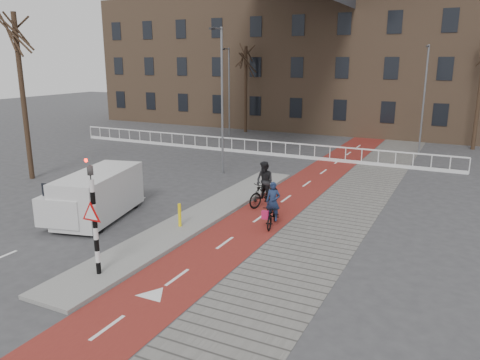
% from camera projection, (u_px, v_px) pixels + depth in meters
% --- Properties ---
extents(ground, '(120.00, 120.00, 0.00)m').
position_uv_depth(ground, '(156.00, 256.00, 15.39)').
color(ground, '#38383A').
rests_on(ground, ground).
extents(bike_lane, '(2.50, 60.00, 0.01)m').
position_uv_depth(bike_lane, '(300.00, 188.00, 23.41)').
color(bike_lane, maroon).
rests_on(bike_lane, ground).
extents(sidewalk, '(3.00, 60.00, 0.01)m').
position_uv_depth(sidewalk, '(356.00, 195.00, 22.21)').
color(sidewalk, slate).
rests_on(sidewalk, ground).
extents(curb_island, '(1.80, 16.00, 0.12)m').
position_uv_depth(curb_island, '(201.00, 216.00, 19.15)').
color(curb_island, gray).
rests_on(curb_island, ground).
extents(traffic_signal, '(0.80, 0.80, 3.68)m').
position_uv_depth(traffic_signal, '(94.00, 214.00, 13.40)').
color(traffic_signal, black).
rests_on(traffic_signal, curb_island).
extents(bollard, '(0.12, 0.12, 0.90)m').
position_uv_depth(bollard, '(180.00, 215.00, 17.69)').
color(bollard, yellow).
rests_on(bollard, curb_island).
extents(cyclist_near, '(0.86, 1.73, 1.75)m').
position_uv_depth(cyclist_near, '(273.00, 212.00, 17.99)').
color(cyclist_near, black).
rests_on(cyclist_near, bike_lane).
extents(cyclist_far, '(1.13, 1.93, 1.99)m').
position_uv_depth(cyclist_far, '(265.00, 188.00, 20.40)').
color(cyclist_far, black).
rests_on(cyclist_far, bike_lane).
extents(van, '(2.79, 4.76, 1.92)m').
position_uv_depth(van, '(99.00, 194.00, 18.83)').
color(van, silver).
rests_on(van, ground).
extents(railing, '(28.00, 0.10, 0.99)m').
position_uv_depth(railing, '(245.00, 149.00, 32.21)').
color(railing, silver).
rests_on(railing, ground).
extents(townhouse_row, '(46.00, 10.00, 15.90)m').
position_uv_depth(townhouse_row, '(337.00, 42.00, 42.47)').
color(townhouse_row, '#7F6047').
rests_on(townhouse_row, ground).
extents(tree_left, '(0.26, 0.26, 8.59)m').
position_uv_depth(tree_left, '(23.00, 99.00, 24.34)').
color(tree_left, black).
rests_on(tree_left, ground).
extents(tree_mid, '(0.28, 0.28, 7.36)m').
position_uv_depth(tree_mid, '(246.00, 90.00, 40.71)').
color(tree_mid, black).
rests_on(tree_mid, ground).
extents(tree_right, '(0.27, 0.27, 8.17)m').
position_uv_depth(tree_right, '(480.00, 92.00, 32.52)').
color(tree_right, black).
rests_on(tree_right, ground).
extents(streetlight_near, '(0.12, 0.12, 7.93)m').
position_uv_depth(streetlight_near, '(222.00, 103.00, 25.53)').
color(streetlight_near, slate).
rests_on(streetlight_near, ground).
extents(streetlight_left, '(0.12, 0.12, 7.19)m').
position_uv_depth(streetlight_left, '(229.00, 92.00, 38.93)').
color(streetlight_left, slate).
rests_on(streetlight_left, ground).
extents(streetlight_right, '(0.12, 0.12, 7.21)m').
position_uv_depth(streetlight_right, '(424.00, 101.00, 31.03)').
color(streetlight_right, slate).
rests_on(streetlight_right, ground).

